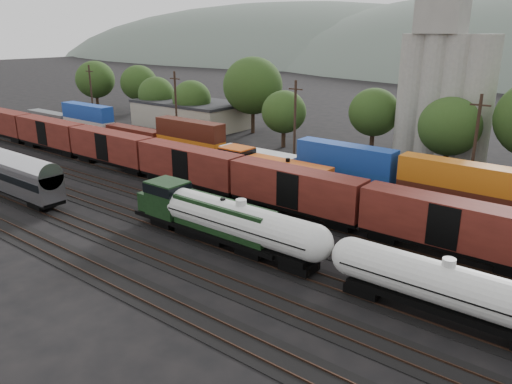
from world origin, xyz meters
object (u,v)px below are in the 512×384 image
Objects in this scene: orange_locomotive at (266,171)px; grain_silo at (444,85)px; tank_car_a at (241,224)px; green_locomotive at (199,213)px.

orange_locomotive is 29.59m from grain_silo.
tank_car_a is 17.35m from orange_locomotive.
orange_locomotive is (-8.72, 15.00, -0.17)m from tank_car_a.
orange_locomotive is at bearing 120.17° from tank_car_a.
green_locomotive is 0.96× the size of tank_car_a.
grain_silo is (11.16, 26.00, 8.68)m from orange_locomotive.
tank_car_a reaches higher than green_locomotive.
green_locomotive is 5.06m from tank_car_a.
orange_locomotive is at bearing -113.23° from grain_silo.
grain_silo is at bearing 86.59° from tank_car_a.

